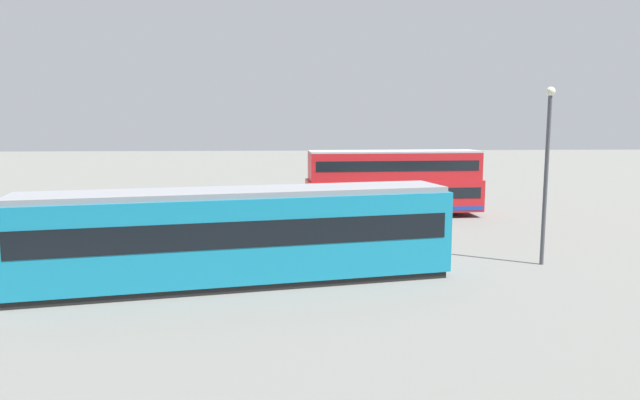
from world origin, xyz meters
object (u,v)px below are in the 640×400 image
pedestrian_near_railing (298,230)px  street_lamp (547,163)px  tram_yellow (239,235)px  info_sign (282,212)px  double_decker_bus (393,183)px

pedestrian_near_railing → street_lamp: bearing=164.0°
tram_yellow → pedestrian_near_railing: size_ratio=9.14×
pedestrian_near_railing → info_sign: bearing=-36.2°
street_lamp → info_sign: bearing=-17.5°
pedestrian_near_railing → street_lamp: street_lamp is taller
info_sign → street_lamp: size_ratio=0.36×
tram_yellow → info_sign: tram_yellow is taller
double_decker_bus → tram_yellow: (8.14, 14.09, -0.27)m
double_decker_bus → tram_yellow: double_decker_bus is taller
tram_yellow → street_lamp: (-11.95, -2.01, 2.36)m
double_decker_bus → street_lamp: size_ratio=1.50×
info_sign → pedestrian_near_railing: bearing=143.8°
tram_yellow → pedestrian_near_railing: tram_yellow is taller
double_decker_bus → pedestrian_near_railing: 11.08m
tram_yellow → info_sign: 5.51m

